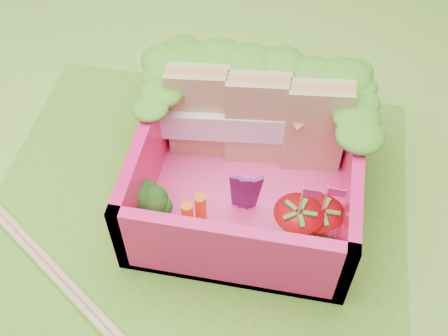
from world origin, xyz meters
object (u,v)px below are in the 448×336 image
bento_box (248,169)px  sandwich_stack (257,120)px  strawberry_right (319,224)px  strawberry_left (296,227)px  chopsticks (19,234)px  broccoli (152,203)px

bento_box → sandwich_stack: size_ratio=1.07×
strawberry_right → strawberry_left: bearing=-158.8°
sandwich_stack → chopsticks: size_ratio=0.61×
bento_box → broccoli: bearing=-148.6°
strawberry_left → strawberry_right: size_ratio=1.06×
sandwich_stack → broccoli: size_ratio=3.58×
sandwich_stack → chopsticks: sandwich_stack is taller
sandwich_stack → strawberry_right: bearing=-51.3°
bento_box → strawberry_right: bento_box is taller
chopsticks → strawberry_right: bearing=9.5°
bento_box → sandwich_stack: (0.00, 0.32, 0.10)m
broccoli → chopsticks: 0.86m
strawberry_left → sandwich_stack: bearing=117.8°
strawberry_right → chopsticks: bearing=-170.5°
sandwich_stack → bento_box: bearing=-90.9°
broccoli → bento_box: bearing=31.4°
broccoli → chopsticks: bearing=-163.3°
bento_box → strawberry_left: 0.46m
broccoli → strawberry_right: strawberry_right is taller
strawberry_right → chopsticks: (-1.78, -0.30, -0.16)m
sandwich_stack → strawberry_left: size_ratio=2.32×
strawberry_left → strawberry_right: strawberry_left is taller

